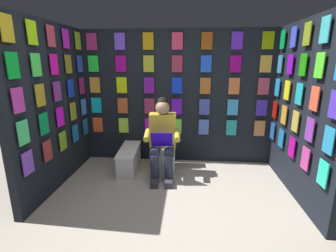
# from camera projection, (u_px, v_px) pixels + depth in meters

# --- Properties ---
(ground_plane) EXTENTS (30.00, 30.00, 0.00)m
(ground_plane) POSITION_uv_depth(u_px,v_px,m) (167.00, 231.00, 2.55)
(ground_plane) COLOR #B2A899
(display_wall_back) EXTENTS (3.26, 0.14, 2.21)m
(display_wall_back) POSITION_uv_depth(u_px,v_px,m) (177.00, 98.00, 4.15)
(display_wall_back) COLOR black
(display_wall_back) RESTS_ON ground
(display_wall_left) EXTENTS (0.14, 1.90, 2.21)m
(display_wall_left) POSITION_uv_depth(u_px,v_px,m) (304.00, 111.00, 3.05)
(display_wall_left) COLOR black
(display_wall_left) RESTS_ON ground
(display_wall_right) EXTENTS (0.14, 1.90, 2.21)m
(display_wall_right) POSITION_uv_depth(u_px,v_px,m) (53.00, 107.00, 3.32)
(display_wall_right) COLOR black
(display_wall_right) RESTS_ON ground
(toilet) EXTENTS (0.42, 0.56, 0.77)m
(toilet) POSITION_uv_depth(u_px,v_px,m) (163.00, 150.00, 3.95)
(toilet) COLOR white
(toilet) RESTS_ON ground
(person_reading) EXTENTS (0.54, 0.70, 1.19)m
(person_reading) POSITION_uv_depth(u_px,v_px,m) (162.00, 138.00, 3.66)
(person_reading) COLOR gold
(person_reading) RESTS_ON ground
(comic_longbox_near) EXTENTS (0.33, 0.83, 0.35)m
(comic_longbox_near) POSITION_uv_depth(u_px,v_px,m) (129.00, 158.00, 3.99)
(comic_longbox_near) COLOR silver
(comic_longbox_near) RESTS_ON ground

